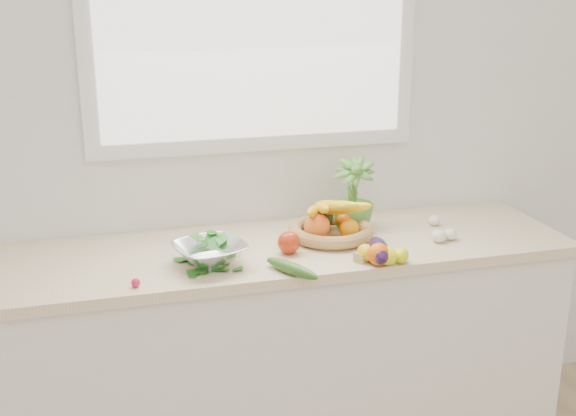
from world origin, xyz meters
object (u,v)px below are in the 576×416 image
object	(u,v)px
apple	(289,243)
eggplant	(378,250)
potted_herb	(353,196)
colander_with_spinach	(210,248)
cucumber	(292,268)
fruit_basket	(330,226)

from	to	relation	value
apple	eggplant	xyz separation A→B (m)	(0.28, -0.15, -0.00)
potted_herb	colander_with_spinach	xyz separation A→B (m)	(-0.61, -0.24, -0.07)
cucumber	fruit_basket	size ratio (longest dim) A/B	0.61
eggplant	potted_herb	xyz separation A→B (m)	(0.03, 0.36, 0.09)
eggplant	apple	bearing A→B (deg)	152.10
potted_herb	eggplant	bearing A→B (deg)	-95.30
apple	colander_with_spinach	bearing A→B (deg)	-173.06
cucumber	fruit_basket	bearing A→B (deg)	52.23
cucumber	fruit_basket	distance (m)	0.39
eggplant	cucumber	bearing A→B (deg)	-172.97
fruit_basket	colander_with_spinach	size ratio (longest dim) A/B	1.30
cucumber	potted_herb	distance (m)	0.55
apple	potted_herb	world-z (taller)	potted_herb
colander_with_spinach	fruit_basket	bearing A→B (deg)	17.36
potted_herb	fruit_basket	bearing A→B (deg)	-143.47
eggplant	cucumber	xyz separation A→B (m)	(-0.33, -0.04, -0.02)
cucumber	colander_with_spinach	bearing A→B (deg)	148.06
colander_with_spinach	cucumber	bearing A→B (deg)	-31.94
potted_herb	cucumber	bearing A→B (deg)	-132.15
apple	fruit_basket	distance (m)	0.23
apple	eggplant	size ratio (longest dim) A/B	0.43
cucumber	eggplant	bearing A→B (deg)	7.03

